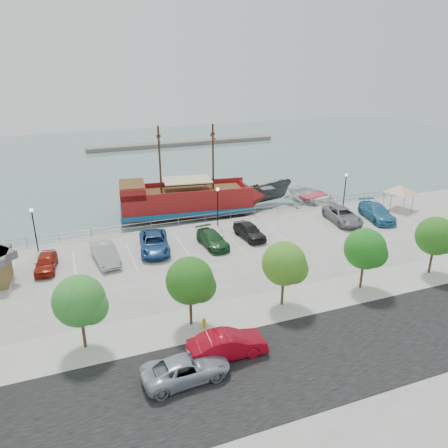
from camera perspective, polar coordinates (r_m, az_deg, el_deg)
name	(u,v)px	position (r m, az deg, el deg)	size (l,w,h in m)	color
ground	(241,259)	(41.89, 2.26, -4.58)	(160.00, 160.00, 0.00)	slate
land_slab	(395,414)	(27.05, 21.40, -22.12)	(100.00, 58.00, 1.20)	gray
street	(341,349)	(29.50, 15.00, -15.53)	(100.00, 8.00, 0.04)	black
sidewalk	(294,302)	(33.58, 9.07, -10.00)	(100.00, 4.00, 0.05)	#B5B5A5
seawall_railing	(214,217)	(47.96, -1.36, 0.90)	(50.00, 0.06, 1.00)	slate
far_shore	(183,143)	(94.66, -5.32, 10.48)	(40.00, 3.00, 0.80)	#696257
pirate_ship	(197,200)	(52.47, -3.57, 3.13)	(18.18, 7.04, 11.33)	maroon
patrol_boat	(267,194)	(56.51, 5.61, 3.86)	(2.64, 7.02, 2.72)	#414447
speedboat	(314,198)	(57.85, 11.69, 3.37)	(5.71, 8.00, 1.66)	white
dock_west	(88,241)	(47.39, -17.34, -2.12)	(6.84, 1.96, 0.39)	gray
dock_mid	(269,216)	(52.40, 5.88, 1.09)	(7.76, 2.22, 0.44)	gray
dock_east	(323,208)	(56.10, 12.85, 2.01)	(6.53, 1.87, 0.37)	gray
canopy_tent	(400,185)	(55.35, 22.04, 4.74)	(5.29, 5.29, 3.35)	slate
street_van	(186,368)	(26.19, -4.97, -18.26)	(2.34, 5.08, 1.41)	#959DAB
street_sedan	(227,345)	(27.63, 0.46, -15.47)	(1.70, 4.88, 1.61)	#A50818
fire_hydrant	(204,323)	(30.16, -2.62, -12.79)	(0.28, 0.28, 0.80)	gold
lamp_post_left	(33,222)	(43.61, -23.64, 0.25)	(0.36, 0.36, 4.28)	black
lamp_post_mid	(218,200)	(46.00, -0.84, 3.18)	(0.36, 0.36, 4.28)	black
lamp_post_right	(345,184)	(53.38, 15.57, 4.99)	(0.36, 0.36, 4.28)	black
tree_b	(82,302)	(28.24, -18.07, -9.69)	(3.30, 3.20, 5.00)	#473321
tree_c	(192,282)	(29.11, -4.16, -7.57)	(3.30, 3.20, 5.00)	#473321
tree_d	(286,265)	(31.56, 8.13, -5.31)	(3.30, 3.20, 5.00)	#473321
tree_e	(367,250)	(35.25, 18.19, -3.25)	(3.30, 3.20, 5.00)	#473321
tree_f	(437,237)	(39.83, 26.11, -1.56)	(3.30, 3.20, 5.00)	#473321
parked_car_a	(46,262)	(40.38, -22.25, -4.67)	(1.66, 4.11, 1.40)	maroon
parked_car_b	(105,253)	(40.16, -15.26, -3.72)	(1.71, 4.91, 1.62)	#A8A8A8
parked_car_c	(154,243)	(41.36, -9.09, -2.46)	(2.64, 5.72, 1.59)	navy
parked_car_d	(212,239)	(41.92, -1.52, -2.00)	(1.94, 4.78, 1.39)	#1F4C25
parked_car_e	(249,231)	(43.75, 3.34, -0.88)	(1.81, 4.50, 1.53)	black
parked_car_g	(343,215)	(49.49, 15.24, 1.10)	(2.61, 5.65, 1.57)	gray
parked_car_h	(377,212)	(51.44, 19.32, 1.47)	(2.34, 5.75, 1.67)	teal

